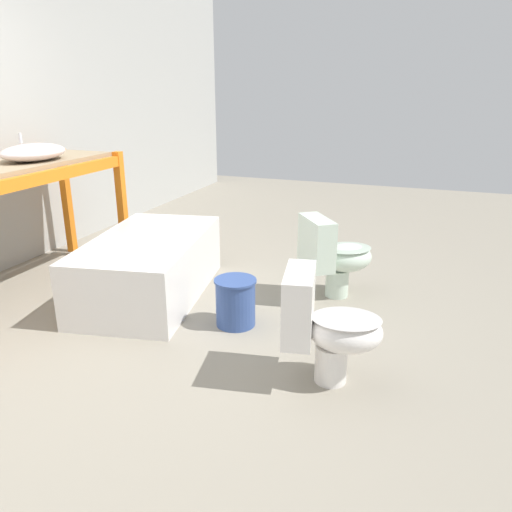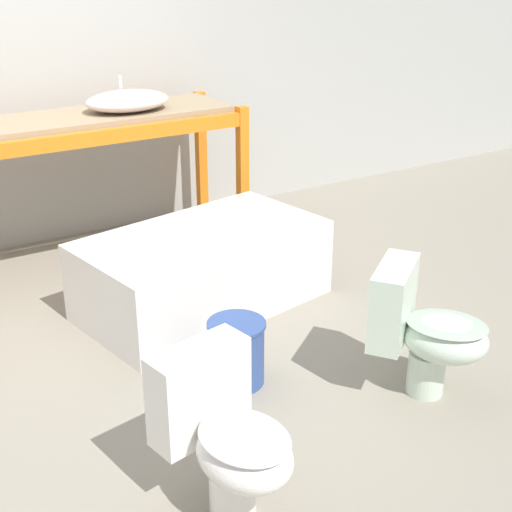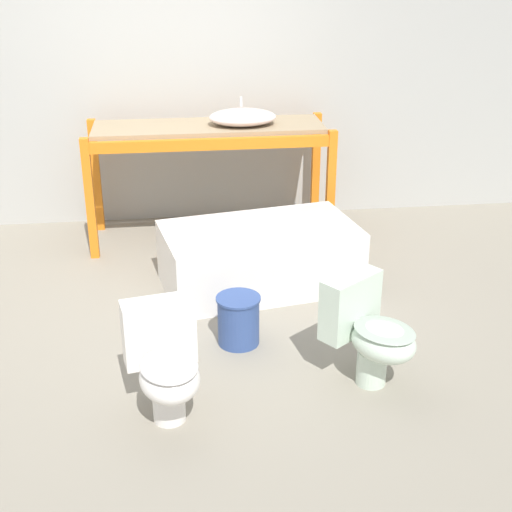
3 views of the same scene
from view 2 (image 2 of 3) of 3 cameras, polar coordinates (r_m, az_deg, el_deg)
ground_plane at (r=3.97m, az=-12.22°, el=-7.55°), size 12.00×12.00×0.00m
shelving_rack at (r=4.86m, az=-13.38°, el=9.14°), size 2.06×0.71×1.02m
sink_basin at (r=4.86m, az=-10.24°, el=12.13°), size 0.56×0.41×0.21m
bathtub_main at (r=4.26m, az=-4.29°, el=-0.63°), size 1.55×1.03×0.48m
toilet_near at (r=2.74m, az=-2.44°, el=-13.97°), size 0.46×0.60×0.65m
toilet_far at (r=3.49m, az=13.25°, el=-5.64°), size 0.61×0.65×0.65m
bucket_white at (r=3.56m, az=-1.55°, el=-7.62°), size 0.29×0.29×0.34m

